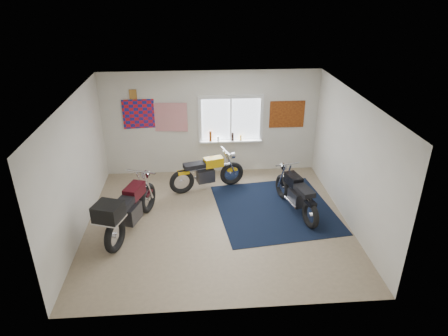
{
  "coord_description": "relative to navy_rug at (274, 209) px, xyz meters",
  "views": [
    {
      "loc": [
        -0.4,
        -7.2,
        4.74
      ],
      "look_at": [
        0.17,
        0.4,
        1.08
      ],
      "focal_mm": 32.0,
      "sensor_mm": 36.0,
      "label": 1
    }
  ],
  "objects": [
    {
      "name": "flag_display",
      "position": [
        -3.22,
        2.05,
        2.14
      ],
      "size": [
        1.6,
        0.1,
        1.17
      ],
      "color": "red",
      "rests_on": "room_shell"
    },
    {
      "name": "maroon_tourer",
      "position": [
        -3.13,
        -0.73,
        0.56
      ],
      "size": [
        1.05,
        2.11,
        1.09
      ],
      "rotation": [
        0.0,
        0.0,
        1.24
      ],
      "color": "black",
      "rests_on": "ground"
    },
    {
      "name": "oil_bottles",
      "position": [
        -1.06,
        1.97,
        1.01
      ],
      "size": [
        0.85,
        0.07,
        0.28
      ],
      "color": "brown",
      "rests_on": "window_assembly"
    },
    {
      "name": "ground",
      "position": [
        -1.32,
        -0.43,
        -0.01
      ],
      "size": [
        5.5,
        5.5,
        0.0
      ],
      "primitive_type": "plane",
      "color": "#9E896B",
      "rests_on": "ground"
    },
    {
      "name": "yellow_triumph",
      "position": [
        -1.48,
        1.07,
        0.42
      ],
      "size": [
        1.86,
        0.74,
        0.96
      ],
      "rotation": [
        0.0,
        0.0,
        0.29
      ],
      "color": "black",
      "rests_on": "ground"
    },
    {
      "name": "room_shell",
      "position": [
        -1.32,
        -0.43,
        1.63
      ],
      "size": [
        5.5,
        5.5,
        5.5
      ],
      "color": "white",
      "rests_on": "ground"
    },
    {
      "name": "window_assembly",
      "position": [
        -0.82,
        2.04,
        1.36
      ],
      "size": [
        1.66,
        0.17,
        1.26
      ],
      "color": "white",
      "rests_on": "room_shell"
    },
    {
      "name": "triumph_poster",
      "position": [
        0.63,
        2.05,
        1.54
      ],
      "size": [
        0.9,
        0.03,
        0.7
      ],
      "primitive_type": "cube",
      "color": "#A54C14",
      "rests_on": "room_shell"
    },
    {
      "name": "navy_rug",
      "position": [
        0.0,
        0.0,
        0.0
      ],
      "size": [
        2.79,
        2.88,
        0.01
      ],
      "primitive_type": "cube",
      "rotation": [
        0.0,
        0.0,
        0.12
      ],
      "color": "black",
      "rests_on": "ground"
    },
    {
      "name": "black_chrome_bike",
      "position": [
        0.43,
        -0.14,
        0.42
      ],
      "size": [
        0.7,
        1.86,
        0.97
      ],
      "rotation": [
        0.0,
        0.0,
        1.82
      ],
      "color": "black",
      "rests_on": "navy_rug"
    }
  ]
}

